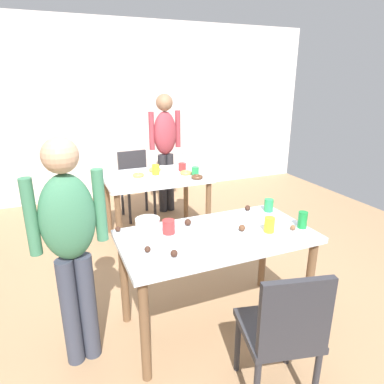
{
  "coord_description": "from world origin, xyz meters",
  "views": [
    {
      "loc": [
        -1.02,
        -2.08,
        1.78
      ],
      "look_at": [
        -0.01,
        0.33,
        0.9
      ],
      "focal_mm": 31.74,
      "sensor_mm": 36.0,
      "label": 1
    }
  ],
  "objects_px": {
    "dining_table_far": "(156,184)",
    "person_adult_far": "(165,143)",
    "mixing_bowl": "(148,224)",
    "pitcher_far": "(187,157)",
    "dining_table_near": "(216,247)",
    "person_girl_near": "(70,238)",
    "chair_far_table": "(135,180)",
    "soda_can": "(303,220)",
    "chair_near_table": "(284,330)"
  },
  "relations": [
    {
      "from": "dining_table_far",
      "to": "person_adult_far",
      "type": "distance_m",
      "value": 0.9
    },
    {
      "from": "mixing_bowl",
      "to": "pitcher_far",
      "type": "distance_m",
      "value": 1.82
    },
    {
      "from": "pitcher_far",
      "to": "dining_table_near",
      "type": "bearing_deg",
      "value": -105.71
    },
    {
      "from": "person_girl_near",
      "to": "person_adult_far",
      "type": "bearing_deg",
      "value": 59.52
    },
    {
      "from": "mixing_bowl",
      "to": "chair_far_table",
      "type": "bearing_deg",
      "value": 79.03
    },
    {
      "from": "person_girl_near",
      "to": "mixing_bowl",
      "type": "xyz_separation_m",
      "value": [
        0.53,
        0.22,
        -0.09
      ]
    },
    {
      "from": "dining_table_near",
      "to": "mixing_bowl",
      "type": "relative_size",
      "value": 7.64
    },
    {
      "from": "dining_table_far",
      "to": "mixing_bowl",
      "type": "xyz_separation_m",
      "value": [
        -0.46,
        -1.34,
        0.15
      ]
    },
    {
      "from": "dining_table_near",
      "to": "soda_can",
      "type": "xyz_separation_m",
      "value": [
        0.62,
        -0.14,
        0.16
      ]
    },
    {
      "from": "dining_table_far",
      "to": "chair_far_table",
      "type": "distance_m",
      "value": 0.77
    },
    {
      "from": "dining_table_far",
      "to": "person_adult_far",
      "type": "relative_size",
      "value": 0.7
    },
    {
      "from": "chair_far_table",
      "to": "person_adult_far",
      "type": "relative_size",
      "value": 0.55
    },
    {
      "from": "chair_near_table",
      "to": "mixing_bowl",
      "type": "height_order",
      "value": "chair_near_table"
    },
    {
      "from": "dining_table_near",
      "to": "dining_table_far",
      "type": "distance_m",
      "value": 1.6
    },
    {
      "from": "dining_table_far",
      "to": "chair_far_table",
      "type": "xyz_separation_m",
      "value": [
        -0.06,
        0.75,
        -0.15
      ]
    },
    {
      "from": "chair_far_table",
      "to": "soda_can",
      "type": "bearing_deg",
      "value": -75.8
    },
    {
      "from": "chair_near_table",
      "to": "mixing_bowl",
      "type": "bearing_deg",
      "value": 115.32
    },
    {
      "from": "dining_table_near",
      "to": "pitcher_far",
      "type": "relative_size",
      "value": 5.3
    },
    {
      "from": "person_girl_near",
      "to": "person_adult_far",
      "type": "distance_m",
      "value": 2.7
    },
    {
      "from": "person_adult_far",
      "to": "soda_can",
      "type": "distance_m",
      "value": 2.52
    },
    {
      "from": "pitcher_far",
      "to": "person_adult_far",
      "type": "bearing_deg",
      "value": 100.04
    },
    {
      "from": "person_girl_near",
      "to": "soda_can",
      "type": "relative_size",
      "value": 12.15
    },
    {
      "from": "person_girl_near",
      "to": "soda_can",
      "type": "height_order",
      "value": "person_girl_near"
    },
    {
      "from": "soda_can",
      "to": "mixing_bowl",
      "type": "bearing_deg",
      "value": 158.84
    },
    {
      "from": "chair_far_table",
      "to": "person_girl_near",
      "type": "xyz_separation_m",
      "value": [
        -0.94,
        -2.32,
        0.39
      ]
    },
    {
      "from": "person_adult_far",
      "to": "pitcher_far",
      "type": "bearing_deg",
      "value": -79.96
    },
    {
      "from": "dining_table_near",
      "to": "person_adult_far",
      "type": "bearing_deg",
      "value": 80.0
    },
    {
      "from": "chair_near_table",
      "to": "chair_far_table",
      "type": "relative_size",
      "value": 1.0
    },
    {
      "from": "dining_table_near",
      "to": "chair_near_table",
      "type": "height_order",
      "value": "chair_near_table"
    },
    {
      "from": "person_girl_near",
      "to": "pitcher_far",
      "type": "bearing_deg",
      "value": 50.61
    },
    {
      "from": "chair_far_table",
      "to": "pitcher_far",
      "type": "height_order",
      "value": "pitcher_far"
    },
    {
      "from": "chair_far_table",
      "to": "chair_near_table",
      "type": "bearing_deg",
      "value": -88.89
    },
    {
      "from": "soda_can",
      "to": "pitcher_far",
      "type": "relative_size",
      "value": 0.48
    },
    {
      "from": "dining_table_far",
      "to": "soda_can",
      "type": "bearing_deg",
      "value": -71.74
    },
    {
      "from": "dining_table_far",
      "to": "chair_far_table",
      "type": "bearing_deg",
      "value": 94.28
    },
    {
      "from": "dining_table_far",
      "to": "soda_can",
      "type": "relative_size",
      "value": 9.15
    },
    {
      "from": "dining_table_near",
      "to": "person_adult_far",
      "type": "xyz_separation_m",
      "value": [
        0.42,
        2.36,
        0.31
      ]
    },
    {
      "from": "chair_far_table",
      "to": "soda_can",
      "type": "relative_size",
      "value": 7.13
    },
    {
      "from": "dining_table_near",
      "to": "person_girl_near",
      "type": "height_order",
      "value": "person_girl_near"
    },
    {
      "from": "person_adult_far",
      "to": "mixing_bowl",
      "type": "distance_m",
      "value": 2.27
    },
    {
      "from": "dining_table_far",
      "to": "mixing_bowl",
      "type": "distance_m",
      "value": 1.43
    },
    {
      "from": "dining_table_near",
      "to": "person_girl_near",
      "type": "xyz_separation_m",
      "value": [
        -0.95,
        0.04,
        0.24
      ]
    },
    {
      "from": "dining_table_far",
      "to": "chair_near_table",
      "type": "relative_size",
      "value": 1.28
    },
    {
      "from": "soda_can",
      "to": "person_adult_far",
      "type": "bearing_deg",
      "value": 94.63
    },
    {
      "from": "pitcher_far",
      "to": "chair_near_table",
      "type": "bearing_deg",
      "value": -100.37
    },
    {
      "from": "mixing_bowl",
      "to": "person_girl_near",
      "type": "bearing_deg",
      "value": -157.27
    },
    {
      "from": "chair_far_table",
      "to": "soda_can",
      "type": "xyz_separation_m",
      "value": [
        0.63,
        -2.5,
        0.31
      ]
    },
    {
      "from": "person_girl_near",
      "to": "pitcher_far",
      "type": "distance_m",
      "value": 2.31
    },
    {
      "from": "soda_can",
      "to": "pitcher_far",
      "type": "xyz_separation_m",
      "value": [
        -0.11,
        1.96,
        0.07
      ]
    },
    {
      "from": "dining_table_far",
      "to": "chair_near_table",
      "type": "xyz_separation_m",
      "value": [
        0.0,
        -2.33,
        -0.15
      ]
    }
  ]
}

